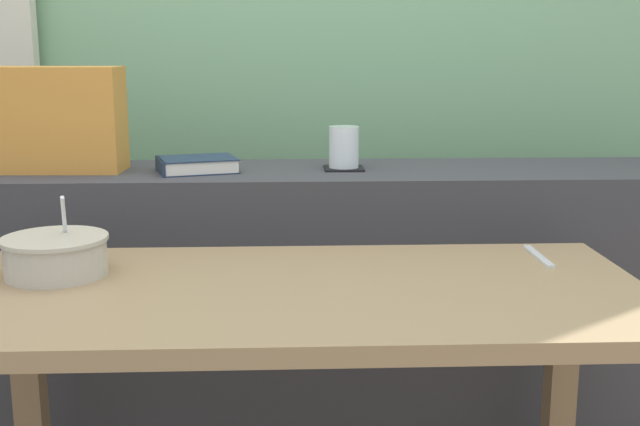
{
  "coord_description": "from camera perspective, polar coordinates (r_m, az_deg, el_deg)",
  "views": [
    {
      "loc": [
        0.03,
        -1.48,
        1.14
      ],
      "look_at": [
        0.11,
        0.42,
        0.74
      ],
      "focal_mm": 44.94,
      "sensor_mm": 36.0,
      "label": 1
    }
  ],
  "objects": [
    {
      "name": "coaster_square",
      "position": [
        2.05,
        1.7,
        3.2
      ],
      "size": [
        0.1,
        0.1,
        0.0
      ],
      "primitive_type": "cube",
      "color": "black",
      "rests_on": "dark_console_ledge"
    },
    {
      "name": "fork_utensil",
      "position": [
        1.75,
        15.28,
        -2.97
      ],
      "size": [
        0.02,
        0.17,
        0.01
      ],
      "primitive_type": "cube",
      "rotation": [
        0.0,
        0.0,
        -0.0
      ],
      "color": "silver",
      "rests_on": "breakfast_table"
    },
    {
      "name": "soup_bowl",
      "position": [
        1.63,
        -18.3,
        -2.93
      ],
      "size": [
        0.2,
        0.2,
        0.16
      ],
      "color": "#BCB7A8",
      "rests_on": "breakfast_table"
    },
    {
      "name": "closed_book",
      "position": [
        2.03,
        -8.8,
        3.42
      ],
      "size": [
        0.22,
        0.19,
        0.04
      ],
      "color": "#1E2D47",
      "rests_on": "dark_console_ledge"
    },
    {
      "name": "juice_glass",
      "position": [
        2.05,
        1.71,
        4.6
      ],
      "size": [
        0.08,
        0.08,
        0.1
      ],
      "color": "white",
      "rests_on": "coaster_square"
    },
    {
      "name": "dark_console_ledge",
      "position": [
        2.15,
        -3.15,
        -7.83
      ],
      "size": [
        2.8,
        0.38,
        0.83
      ],
      "primitive_type": "cube",
      "color": "#38383D",
      "rests_on": "ground"
    },
    {
      "name": "breakfast_table",
      "position": [
        1.52,
        -1.4,
        -9.13
      ],
      "size": [
        1.29,
        0.61,
        0.7
      ],
      "color": "#826849",
      "rests_on": "ground"
    },
    {
      "name": "throw_pillow",
      "position": [
        2.11,
        -18.19,
        6.35
      ],
      "size": [
        0.33,
        0.15,
        0.26
      ],
      "primitive_type": "cube",
      "rotation": [
        0.0,
        0.0,
        -0.04
      ],
      "color": "#D18938",
      "rests_on": "dark_console_ledge"
    }
  ]
}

